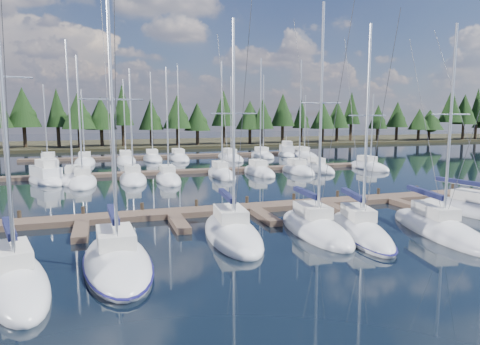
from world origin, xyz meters
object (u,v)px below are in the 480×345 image
object	(u,v)px
front_sailboat_0	(15,280)
front_sailboat_5	(438,229)
motor_yacht_left	(46,178)
front_sailboat_2	(232,233)
motor_yacht_right	(287,153)
main_dock	(254,210)
front_sailboat_1	(117,261)
front_sailboat_3	(315,228)
front_sailboat_4	(360,231)

from	to	relation	value
front_sailboat_0	front_sailboat_5	bearing A→B (deg)	3.15
motor_yacht_left	front_sailboat_2	bearing A→B (deg)	-63.26
front_sailboat_0	motor_yacht_right	bearing A→B (deg)	55.19
front_sailboat_2	motor_yacht_right	bearing A→B (deg)	62.43
main_dock	motor_yacht_left	distance (m)	26.00
front_sailboat_1	front_sailboat_3	size ratio (longest dim) A/B	1.00
front_sailboat_0	front_sailboat_4	size ratio (longest dim) A/B	1.21
motor_yacht_right	front_sailboat_0	bearing A→B (deg)	-124.81
front_sailboat_1	front_sailboat_3	distance (m)	12.03
motor_yacht_left	main_dock	bearing A→B (deg)	-50.72
front_sailboat_0	motor_yacht_left	size ratio (longest dim) A/B	1.86
main_dock	front_sailboat_5	world-z (taller)	front_sailboat_5
front_sailboat_0	main_dock	bearing A→B (deg)	35.12
front_sailboat_0	front_sailboat_4	world-z (taller)	front_sailboat_0
front_sailboat_4	motor_yacht_left	bearing A→B (deg)	126.24
motor_yacht_right	front_sailboat_2	bearing A→B (deg)	-117.57
front_sailboat_4	front_sailboat_0	bearing A→B (deg)	-172.92
front_sailboat_1	front_sailboat_5	size ratio (longest dim) A/B	1.09
front_sailboat_2	front_sailboat_4	bearing A→B (deg)	-15.23
motor_yacht_left	front_sailboat_5	bearing A→B (deg)	-48.75
front_sailboat_3	motor_yacht_left	size ratio (longest dim) A/B	1.69
front_sailboat_3	motor_yacht_right	world-z (taller)	front_sailboat_3
front_sailboat_4	front_sailboat_5	xyz separation A→B (m)	(4.89, -0.99, -0.00)
front_sailboat_2	motor_yacht_right	xyz separation A→B (m)	(23.66, 45.32, 0.19)
motor_yacht_left	motor_yacht_right	xyz separation A→B (m)	(36.69, 19.44, 0.01)
front_sailboat_2	motor_yacht_right	size ratio (longest dim) A/B	1.50
front_sailboat_0	motor_yacht_left	distance (m)	30.23
front_sailboat_4	motor_yacht_right	size ratio (longest dim) A/B	1.48
front_sailboat_5	motor_yacht_right	distance (m)	49.64
front_sailboat_2	front_sailboat_3	size ratio (longest dim) A/B	0.92
main_dock	motor_yacht_right	size ratio (longest dim) A/B	4.99
front_sailboat_0	motor_yacht_right	distance (m)	60.40
front_sailboat_5	motor_yacht_right	world-z (taller)	front_sailboat_5
front_sailboat_0	motor_yacht_left	world-z (taller)	front_sailboat_0
front_sailboat_0	motor_yacht_left	xyz separation A→B (m)	(-2.22, 30.15, 0.14)
front_sailboat_4	motor_yacht_left	size ratio (longest dim) A/B	1.54
front_sailboat_4	front_sailboat_5	bearing A→B (deg)	-11.46
front_sailboat_1	front_sailboat_3	bearing A→B (deg)	11.47
front_sailboat_0	front_sailboat_3	size ratio (longest dim) A/B	1.10
motor_yacht_left	front_sailboat_0	bearing A→B (deg)	-85.80
front_sailboat_3	motor_yacht_right	xyz separation A→B (m)	(18.52, 45.91, 0.17)
front_sailboat_3	motor_yacht_left	distance (m)	32.11
front_sailboat_0	front_sailboat_5	size ratio (longest dim) A/B	1.20
main_dock	front_sailboat_3	size ratio (longest dim) A/B	3.07
front_sailboat_3	motor_yacht_right	size ratio (longest dim) A/B	1.63
front_sailboat_3	motor_yacht_left	bearing A→B (deg)	124.48
main_dock	front_sailboat_0	xyz separation A→B (m)	(-14.25, -10.02, 0.11)
front_sailboat_1	front_sailboat_3	world-z (taller)	front_sailboat_1
front_sailboat_2	main_dock	bearing A→B (deg)	59.17
front_sailboat_0	front_sailboat_2	distance (m)	11.63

